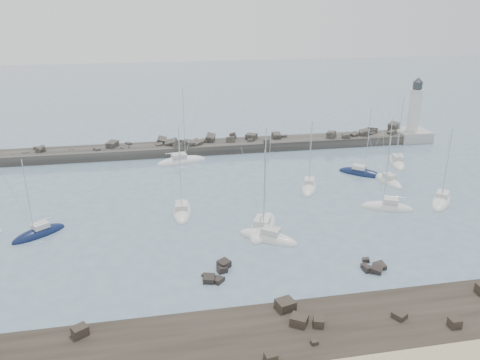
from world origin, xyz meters
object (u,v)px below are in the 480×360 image
Objects in this scene: lighthouse at (412,127)px; sailboat_8 at (361,173)px; sailboat_4 at (182,162)px; sailboat_6 at (309,188)px; sailboat_5 at (268,238)px; sailboat_12 at (397,163)px; sailboat_7 at (263,228)px; sailboat_2 at (39,234)px; sailboat_10 at (388,181)px; sailboat_3 at (182,211)px; sailboat_11 at (441,202)px; sailboat_9 at (387,208)px.

sailboat_8 is at bearing -137.03° from lighthouse.
sailboat_4 reaches higher than sailboat_6.
sailboat_5 is 0.95× the size of sailboat_12.
sailboat_6 is 16.93m from sailboat_7.
lighthouse is at bearing 6.98° from sailboat_4.
sailboat_2 is 55.55m from sailboat_10.
sailboat_4 is (1.56, 23.24, 0.00)m from sailboat_3.
sailboat_5 is at bearing -12.86° from sailboat_2.
sailboat_3 is 1.04× the size of sailboat_8.
sailboat_4 reaches higher than sailboat_11.
sailboat_6 is (40.47, 9.27, -0.00)m from sailboat_2.
sailboat_12 is (20.61, 9.14, 0.02)m from sailboat_6.
sailboat_9 is at bearing -117.50° from sailboat_10.
sailboat_10 is (25.15, 16.35, -0.00)m from sailboat_5.
lighthouse is at bearing 42.97° from sailboat_8.
sailboat_11 reaches higher than sailboat_10.
sailboat_9 is at bearing -0.79° from sailboat_2.
sailboat_9 is (28.67, -27.63, 0.01)m from sailboat_4.
sailboat_3 reaches higher than sailboat_6.
sailboat_9 is at bearing -124.13° from lighthouse.
sailboat_3 is 1.13× the size of sailboat_10.
sailboat_7 is at bearing -35.35° from sailboat_3.
sailboat_8 reaches higher than sailboat_2.
sailboat_5 is 19.38m from sailboat_6.
sailboat_5 is 1.01× the size of sailboat_8.
sailboat_3 is 1.03× the size of sailboat_5.
sailboat_7 reaches higher than sailboat_2.
sailboat_6 is at bearing 14.59° from sailboat_3.
sailboat_5 is at bearing -141.40° from sailboat_12.
sailboat_3 reaches higher than sailboat_9.
sailboat_6 is at bearing 152.94° from sailboat_11.
sailboat_6 is at bearing 55.74° from sailboat_5.
sailboat_4 is at bearing 138.20° from sailboat_6.
sailboat_12 reaches higher than sailboat_9.
sailboat_5 is (29.56, -6.75, 0.00)m from sailboat_2.
sailboat_5 is at bearing -162.97° from sailboat_9.
sailboat_4 is at bearing -173.02° from lighthouse.
sailboat_4 reaches higher than sailboat_8.
sailboat_12 is at bearing 54.14° from sailboat_10.
sailboat_11 is (39.55, -3.75, 0.00)m from sailboat_3.
sailboat_8 is (11.47, 4.96, -0.00)m from sailboat_6.
lighthouse is at bearing 67.65° from sailboat_11.
lighthouse is 0.95× the size of sailboat_4.
sailboat_10 is at bearing 9.39° from sailboat_3.
sailboat_6 is 0.90× the size of sailboat_12.
sailboat_7 is 1.23× the size of sailboat_9.
sailboat_3 is 44.44m from sailboat_12.
sailboat_6 reaches higher than sailboat_2.
sailboat_5 reaches higher than sailboat_9.
sailboat_8 is (31.24, -12.72, -0.00)m from sailboat_4.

